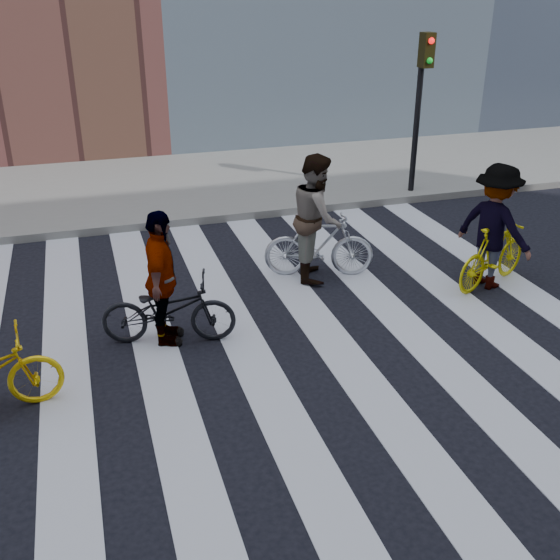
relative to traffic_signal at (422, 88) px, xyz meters
name	(u,v)px	position (x,y,z in m)	size (l,w,h in m)	color
ground	(296,354)	(-4.40, -5.32, -2.28)	(100.00, 100.00, 0.00)	black
sidewalk_far	(189,184)	(-4.40, 2.18, -2.20)	(100.00, 5.00, 0.15)	gray
zebra_crosswalk	(296,354)	(-4.40, -5.32, -2.27)	(8.25, 10.00, 0.01)	silver
traffic_signal	(422,88)	(0.00, 0.00, 0.00)	(0.22, 0.42, 3.33)	black
bike_silver_mid	(319,245)	(-3.30, -3.15, -1.77)	(0.48, 1.70, 1.02)	silver
bike_yellow_right	(493,255)	(-0.92, -4.25, -1.79)	(0.46, 1.63, 0.98)	yellow
bike_dark_rear	(168,310)	(-5.84, -4.52, -1.83)	(0.59, 1.70, 0.89)	black
rider_mid	(317,217)	(-3.35, -3.15, -1.31)	(0.94, 0.74, 1.94)	slate
rider_right	(494,227)	(-0.97, -4.25, -1.34)	(1.21, 0.70, 1.88)	slate
rider_rear	(162,279)	(-5.89, -4.52, -1.40)	(1.03, 0.43, 1.76)	slate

